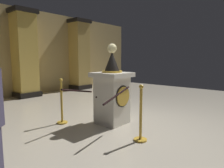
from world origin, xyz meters
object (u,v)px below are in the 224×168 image
at_px(stanchion_near, 62,108).
at_px(stanchion_far, 141,121).
at_px(pedestal_clock, 112,92).
at_px(potted_palm_right, 118,87).

relative_size(stanchion_near, stanchion_far, 1.01).
bearing_deg(pedestal_clock, stanchion_far, -112.56).
xyz_separation_m(stanchion_far, potted_palm_right, (3.13, 3.04, -0.01)).
height_order(stanchion_near, potted_palm_right, potted_palm_right).
relative_size(stanchion_near, potted_palm_right, 0.95).
relative_size(pedestal_clock, stanchion_far, 1.75).
bearing_deg(pedestal_clock, stanchion_near, 131.52).
height_order(stanchion_far, potted_palm_right, potted_palm_right).
height_order(pedestal_clock, stanchion_near, pedestal_clock).
height_order(stanchion_near, stanchion_far, stanchion_near).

